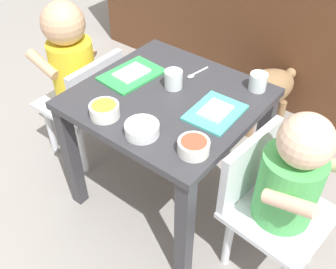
{
  "coord_description": "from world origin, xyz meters",
  "views": [
    {
      "loc": [
        0.63,
        -0.8,
        1.2
      ],
      "look_at": [
        0.0,
        0.0,
        0.31
      ],
      "focal_mm": 41.47,
      "sensor_mm": 36.0,
      "label": 1
    }
  ],
  "objects_px": {
    "cereal_bowl_left_side": "(104,110)",
    "seated_child_right": "(286,182)",
    "food_tray_right": "(215,112)",
    "spoon_by_left_tray": "(196,74)",
    "food_tray_left": "(132,74)",
    "veggie_bowl_far": "(194,146)",
    "seated_child_left": "(74,68)",
    "water_cup_right": "(258,83)",
    "dog": "(256,91)",
    "dining_table": "(168,117)",
    "water_cup_left": "(173,80)",
    "cereal_bowl_right_side": "(142,129)"
  },
  "relations": [
    {
      "from": "dining_table",
      "to": "dog",
      "type": "distance_m",
      "value": 0.62
    },
    {
      "from": "seated_child_left",
      "to": "water_cup_right",
      "type": "bearing_deg",
      "value": 19.23
    },
    {
      "from": "water_cup_right",
      "to": "veggie_bowl_far",
      "type": "xyz_separation_m",
      "value": [
        0.01,
        -0.37,
        -0.0
      ]
    },
    {
      "from": "cereal_bowl_right_side",
      "to": "food_tray_right",
      "type": "bearing_deg",
      "value": 61.78
    },
    {
      "from": "dining_table",
      "to": "seated_child_left",
      "type": "relative_size",
      "value": 0.83
    },
    {
      "from": "food_tray_left",
      "to": "veggie_bowl_far",
      "type": "bearing_deg",
      "value": -24.77
    },
    {
      "from": "food_tray_right",
      "to": "cereal_bowl_left_side",
      "type": "bearing_deg",
      "value": -139.6
    },
    {
      "from": "food_tray_left",
      "to": "veggie_bowl_far",
      "type": "distance_m",
      "value": 0.43
    },
    {
      "from": "food_tray_right",
      "to": "spoon_by_left_tray",
      "type": "height_order",
      "value": "food_tray_right"
    },
    {
      "from": "water_cup_right",
      "to": "spoon_by_left_tray",
      "type": "relative_size",
      "value": 0.58
    },
    {
      "from": "water_cup_right",
      "to": "spoon_by_left_tray",
      "type": "distance_m",
      "value": 0.22
    },
    {
      "from": "seated_child_left",
      "to": "veggie_bowl_far",
      "type": "relative_size",
      "value": 7.76
    },
    {
      "from": "seated_child_left",
      "to": "cereal_bowl_right_side",
      "type": "bearing_deg",
      "value": -19.28
    },
    {
      "from": "food_tray_left",
      "to": "spoon_by_left_tray",
      "type": "distance_m",
      "value": 0.22
    },
    {
      "from": "seated_child_left",
      "to": "water_cup_left",
      "type": "xyz_separation_m",
      "value": [
        0.43,
        0.07,
        0.08
      ]
    },
    {
      "from": "water_cup_right",
      "to": "cereal_bowl_right_side",
      "type": "xyz_separation_m",
      "value": [
        -0.15,
        -0.4,
        -0.01
      ]
    },
    {
      "from": "water_cup_left",
      "to": "cereal_bowl_left_side",
      "type": "bearing_deg",
      "value": -104.88
    },
    {
      "from": "seated_child_right",
      "to": "food_tray_right",
      "type": "height_order",
      "value": "seated_child_right"
    },
    {
      "from": "cereal_bowl_left_side",
      "to": "water_cup_right",
      "type": "bearing_deg",
      "value": 54.78
    },
    {
      "from": "dining_table",
      "to": "water_cup_left",
      "type": "bearing_deg",
      "value": 107.97
    },
    {
      "from": "food_tray_left",
      "to": "veggie_bowl_far",
      "type": "xyz_separation_m",
      "value": [
        0.39,
        -0.18,
        0.02
      ]
    },
    {
      "from": "food_tray_right",
      "to": "spoon_by_left_tray",
      "type": "xyz_separation_m",
      "value": [
        -0.17,
        0.14,
        -0.0
      ]
    },
    {
      "from": "dining_table",
      "to": "cereal_bowl_left_side",
      "type": "distance_m",
      "value": 0.24
    },
    {
      "from": "seated_child_left",
      "to": "seated_child_right",
      "type": "bearing_deg",
      "value": -0.69
    },
    {
      "from": "water_cup_left",
      "to": "cereal_bowl_right_side",
      "type": "xyz_separation_m",
      "value": [
        0.08,
        -0.24,
        -0.01
      ]
    },
    {
      "from": "cereal_bowl_left_side",
      "to": "seated_child_right",
      "type": "bearing_deg",
      "value": 18.22
    },
    {
      "from": "food_tray_left",
      "to": "spoon_by_left_tray",
      "type": "xyz_separation_m",
      "value": [
        0.17,
        0.14,
        -0.0
      ]
    },
    {
      "from": "food_tray_left",
      "to": "water_cup_right",
      "type": "height_order",
      "value": "water_cup_right"
    },
    {
      "from": "water_cup_right",
      "to": "veggie_bowl_far",
      "type": "height_order",
      "value": "water_cup_right"
    },
    {
      "from": "veggie_bowl_far",
      "to": "seated_child_right",
      "type": "bearing_deg",
      "value": 31.25
    },
    {
      "from": "water_cup_left",
      "to": "water_cup_right",
      "type": "xyz_separation_m",
      "value": [
        0.22,
        0.16,
        -0.0
      ]
    },
    {
      "from": "water_cup_left",
      "to": "dog",
      "type": "bearing_deg",
      "value": 83.21
    },
    {
      "from": "water_cup_right",
      "to": "veggie_bowl_far",
      "type": "distance_m",
      "value": 0.37
    },
    {
      "from": "dog",
      "to": "water_cup_left",
      "type": "relative_size",
      "value": 7.55
    },
    {
      "from": "food_tray_right",
      "to": "seated_child_left",
      "type": "bearing_deg",
      "value": -176.97
    },
    {
      "from": "seated_child_right",
      "to": "veggie_bowl_far",
      "type": "relative_size",
      "value": 7.25
    },
    {
      "from": "veggie_bowl_far",
      "to": "water_cup_right",
      "type": "bearing_deg",
      "value": 91.58
    },
    {
      "from": "spoon_by_left_tray",
      "to": "water_cup_right",
      "type": "bearing_deg",
      "value": 13.58
    },
    {
      "from": "cereal_bowl_left_side",
      "to": "veggie_bowl_far",
      "type": "relative_size",
      "value": 1.03
    },
    {
      "from": "food_tray_right",
      "to": "dining_table",
      "type": "bearing_deg",
      "value": -175.15
    },
    {
      "from": "water_cup_right",
      "to": "dining_table",
      "type": "bearing_deg",
      "value": -134.76
    },
    {
      "from": "water_cup_left",
      "to": "spoon_by_left_tray",
      "type": "bearing_deg",
      "value": 82.6
    },
    {
      "from": "cereal_bowl_left_side",
      "to": "veggie_bowl_far",
      "type": "height_order",
      "value": "cereal_bowl_left_side"
    },
    {
      "from": "seated_child_right",
      "to": "food_tray_left",
      "type": "xyz_separation_m",
      "value": [
        -0.61,
        0.04,
        0.09
      ]
    },
    {
      "from": "dog",
      "to": "food_tray_right",
      "type": "relative_size",
      "value": 2.53
    },
    {
      "from": "veggie_bowl_far",
      "to": "food_tray_left",
      "type": "bearing_deg",
      "value": 155.23
    },
    {
      "from": "food_tray_left",
      "to": "water_cup_left",
      "type": "height_order",
      "value": "water_cup_left"
    },
    {
      "from": "seated_child_left",
      "to": "spoon_by_left_tray",
      "type": "height_order",
      "value": "seated_child_left"
    },
    {
      "from": "spoon_by_left_tray",
      "to": "cereal_bowl_left_side",
      "type": "bearing_deg",
      "value": -102.64
    },
    {
      "from": "dining_table",
      "to": "seated_child_left",
      "type": "bearing_deg",
      "value": -177.68
    }
  ]
}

